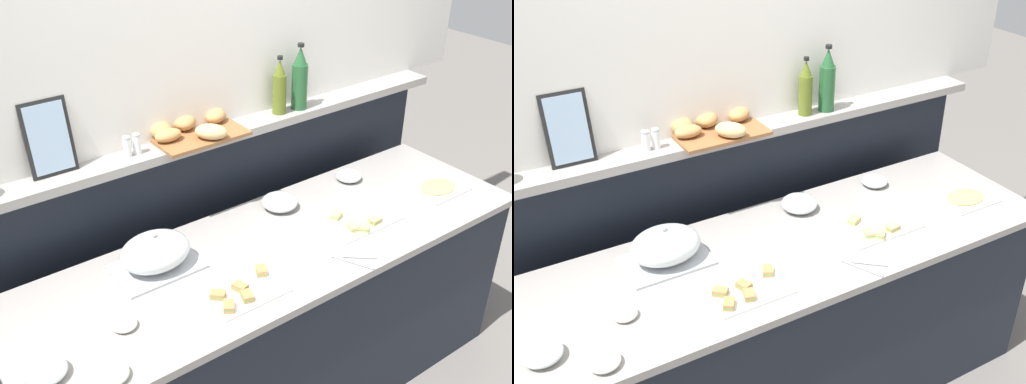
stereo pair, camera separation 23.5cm
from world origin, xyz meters
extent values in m
plane|color=slate|center=(0.00, 0.60, 0.00)|extent=(12.00, 12.00, 0.00)
cube|color=black|center=(0.00, 0.00, 0.42)|extent=(2.29, 0.68, 0.85)
cube|color=gray|center=(0.00, 0.00, 0.86)|extent=(2.33, 0.72, 0.03)
cube|color=black|center=(0.00, 0.54, 0.60)|extent=(2.62, 0.08, 1.20)
cube|color=gray|center=(0.00, 0.49, 1.22)|extent=(2.62, 0.22, 0.04)
cube|color=white|center=(-0.29, -0.17, 0.89)|extent=(0.31, 0.21, 0.01)
cube|color=#AD7A47|center=(-0.40, -0.23, 0.90)|extent=(0.06, 0.07, 0.01)
cube|color=#66994C|center=(-0.40, -0.23, 0.91)|extent=(0.06, 0.07, 0.01)
cube|color=#AD7A47|center=(-0.40, -0.23, 0.91)|extent=(0.06, 0.07, 0.01)
cube|color=#AD7A47|center=(-0.18, -0.13, 0.90)|extent=(0.06, 0.07, 0.01)
cube|color=#66994C|center=(-0.18, -0.13, 0.91)|extent=(0.06, 0.07, 0.01)
cube|color=#AD7A47|center=(-0.18, -0.13, 0.91)|extent=(0.06, 0.07, 0.01)
cube|color=#AD7A47|center=(-0.32, -0.22, 0.90)|extent=(0.05, 0.07, 0.01)
cube|color=#66994C|center=(-0.32, -0.22, 0.91)|extent=(0.05, 0.07, 0.01)
cube|color=#AD7A47|center=(-0.32, -0.22, 0.91)|extent=(0.05, 0.07, 0.01)
cube|color=#AD7A47|center=(-0.40, -0.15, 0.90)|extent=(0.07, 0.07, 0.01)
cube|color=#66994C|center=(-0.40, -0.15, 0.91)|extent=(0.07, 0.07, 0.01)
cube|color=#AD7A47|center=(-0.40, -0.15, 0.91)|extent=(0.07, 0.07, 0.01)
cube|color=#AD7A47|center=(-0.31, -0.16, 0.90)|extent=(0.06, 0.07, 0.01)
cube|color=#66994C|center=(-0.31, -0.16, 0.91)|extent=(0.06, 0.07, 0.01)
cube|color=#AD7A47|center=(-0.31, -0.16, 0.91)|extent=(0.06, 0.07, 0.01)
cube|color=white|center=(0.40, -0.07, 0.89)|extent=(0.36, 0.22, 0.01)
cube|color=tan|center=(0.32, -0.11, 0.90)|extent=(0.06, 0.07, 0.01)
cube|color=#66994C|center=(0.32, -0.11, 0.91)|extent=(0.06, 0.07, 0.01)
cube|color=tan|center=(0.32, -0.11, 0.91)|extent=(0.06, 0.07, 0.01)
cube|color=tan|center=(0.33, 0.00, 0.90)|extent=(0.07, 0.06, 0.01)
cube|color=#66994C|center=(0.33, 0.00, 0.91)|extent=(0.07, 0.06, 0.01)
cube|color=tan|center=(0.33, 0.00, 0.91)|extent=(0.07, 0.06, 0.01)
cube|color=tan|center=(0.36, -0.14, 0.90)|extent=(0.07, 0.07, 0.01)
cube|color=#66994C|center=(0.36, -0.14, 0.91)|extent=(0.07, 0.07, 0.01)
cube|color=tan|center=(0.36, -0.14, 0.91)|extent=(0.07, 0.07, 0.01)
cube|color=tan|center=(0.44, -0.13, 0.90)|extent=(0.06, 0.04, 0.01)
cube|color=#66994C|center=(0.44, -0.13, 0.91)|extent=(0.06, 0.04, 0.01)
cube|color=tan|center=(0.44, -0.13, 0.91)|extent=(0.06, 0.04, 0.01)
cube|color=white|center=(0.91, -0.09, 0.89)|extent=(0.26, 0.20, 0.01)
ellipsoid|color=#E5C666|center=(0.91, -0.09, 0.90)|extent=(0.20, 0.14, 0.01)
cube|color=#B7BABF|center=(-0.49, 0.16, 0.89)|extent=(0.34, 0.24, 0.01)
ellipsoid|color=silver|center=(-0.49, 0.16, 0.96)|extent=(0.28, 0.23, 0.14)
sphere|color=#B7BABF|center=(-0.49, 0.16, 1.04)|extent=(0.02, 0.02, 0.02)
ellipsoid|color=silver|center=(-1.04, -0.14, 0.91)|extent=(0.14, 0.14, 0.05)
ellipsoid|color=#599959|center=(-1.04, -0.14, 0.90)|extent=(0.11, 0.11, 0.03)
ellipsoid|color=silver|center=(0.18, 0.23, 0.92)|extent=(0.17, 0.17, 0.07)
ellipsoid|color=#599959|center=(0.18, 0.23, 0.90)|extent=(0.13, 0.13, 0.04)
ellipsoid|color=silver|center=(0.62, 0.24, 0.91)|extent=(0.13, 0.13, 0.05)
ellipsoid|color=#F28C4C|center=(0.62, 0.24, 0.90)|extent=(0.10, 0.10, 0.03)
ellipsoid|color=silver|center=(-0.74, -0.08, 0.90)|extent=(0.09, 0.09, 0.03)
ellipsoid|color=silver|center=(-0.88, -0.27, 0.90)|extent=(0.11, 0.11, 0.04)
cylinder|color=#B7BABF|center=(0.19, -0.25, 0.89)|extent=(0.14, 0.12, 0.01)
cylinder|color=#B7BABF|center=(0.16, -0.28, 0.89)|extent=(0.09, 0.17, 0.01)
sphere|color=#B7BABF|center=(0.12, -0.20, 0.89)|extent=(0.01, 0.01, 0.01)
cylinder|color=#56661E|center=(0.35, 0.46, 1.33)|extent=(0.06, 0.06, 0.19)
cone|color=#56661E|center=(0.35, 0.46, 1.46)|extent=(0.05, 0.05, 0.07)
cylinder|color=black|center=(0.35, 0.46, 1.50)|extent=(0.03, 0.03, 0.02)
cylinder|color=#23562D|center=(0.46, 0.45, 1.34)|extent=(0.08, 0.08, 0.22)
cone|color=#23562D|center=(0.46, 0.45, 1.49)|extent=(0.06, 0.06, 0.08)
cylinder|color=black|center=(0.46, 0.45, 1.54)|extent=(0.03, 0.03, 0.02)
cylinder|color=white|center=(-0.43, 0.46, 1.27)|extent=(0.03, 0.03, 0.08)
cylinder|color=#B7BABF|center=(-0.43, 0.46, 1.32)|extent=(0.03, 0.03, 0.01)
cylinder|color=white|center=(-0.38, 0.46, 1.27)|extent=(0.03, 0.03, 0.08)
cylinder|color=#B7BABF|center=(-0.38, 0.46, 1.32)|extent=(0.03, 0.03, 0.01)
cube|color=brown|center=(-0.09, 0.46, 1.24)|extent=(0.40, 0.26, 0.02)
ellipsoid|color=#B7844C|center=(-0.14, 0.55, 1.28)|extent=(0.15, 0.18, 0.07)
ellipsoid|color=tan|center=(-0.08, 0.38, 1.28)|extent=(0.16, 0.16, 0.06)
ellipsoid|color=#B7844C|center=(0.03, 0.51, 1.28)|extent=(0.14, 0.13, 0.06)
ellipsoid|color=#B7844C|center=(-0.24, 0.46, 1.28)|extent=(0.12, 0.08, 0.05)
ellipsoid|color=#B7844C|center=(-0.24, 0.52, 1.28)|extent=(0.12, 0.14, 0.07)
ellipsoid|color=#B7844C|center=(-0.12, 0.53, 1.28)|extent=(0.15, 0.15, 0.06)
cube|color=black|center=(-0.72, 0.50, 1.38)|extent=(0.18, 0.06, 0.30)
cube|color=#99B2CC|center=(-0.72, 0.49, 1.38)|extent=(0.15, 0.05, 0.26)
camera|label=1|loc=(-1.33, -1.67, 2.37)|focal=43.34mm
camera|label=2|loc=(-1.13, -1.80, 2.37)|focal=43.34mm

